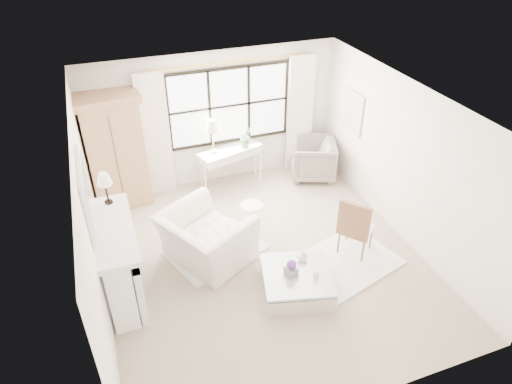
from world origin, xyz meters
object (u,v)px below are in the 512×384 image
console_table (231,166)px  club_armchair (206,238)px  armoire (115,151)px  coffee_table (296,283)px

console_table → club_armchair: (-1.08, -2.11, 0.03)m
armoire → coffee_table: size_ratio=1.84×
console_table → coffee_table: (-0.01, -3.30, -0.22)m
console_table → club_armchair: bearing=-133.1°
armoire → club_armchair: size_ratio=1.67×
armoire → club_armchair: (1.11, -2.14, -0.70)m
console_table → coffee_table: size_ratio=1.13×
club_armchair → console_table: bearing=-55.6°
armoire → console_table: bearing=-7.4°
coffee_table → armoire: bearing=137.3°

